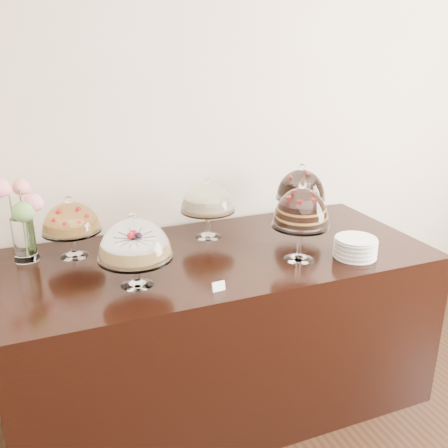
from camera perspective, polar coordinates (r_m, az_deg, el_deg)
name	(u,v)px	position (r m, az deg, el deg)	size (l,w,h in m)	color
wall_back	(229,121)	(3.05, 0.53, 11.68)	(5.00, 0.04, 3.00)	beige
display_counter	(221,328)	(2.83, -0.39, -11.77)	(2.20, 1.00, 0.90)	black
cake_stand_sugar_sponge	(135,242)	(2.24, -10.17, -2.08)	(0.34, 0.34, 0.35)	white
cake_stand_choco_layer	(301,210)	(2.49, 8.81, 1.54)	(0.29, 0.29, 0.41)	white
cake_stand_cheesecake	(208,200)	(2.78, -1.88, 2.75)	(0.31, 0.31, 0.34)	white
cake_stand_dark_choco	(301,187)	(2.98, 8.79, 4.24)	(0.29, 0.29, 0.38)	white
cake_stand_fruit_tart	(71,220)	(2.64, -17.11, 0.45)	(0.30, 0.30, 0.32)	white
flower_vase	(21,217)	(2.65, -22.17, 0.70)	(0.24, 0.31, 0.43)	white
plate_stack	(355,248)	(2.64, 14.78, -2.63)	(0.21, 0.21, 0.10)	silver
price_card_left	(219,286)	(2.23, -0.61, -7.14)	(0.06, 0.01, 0.04)	white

